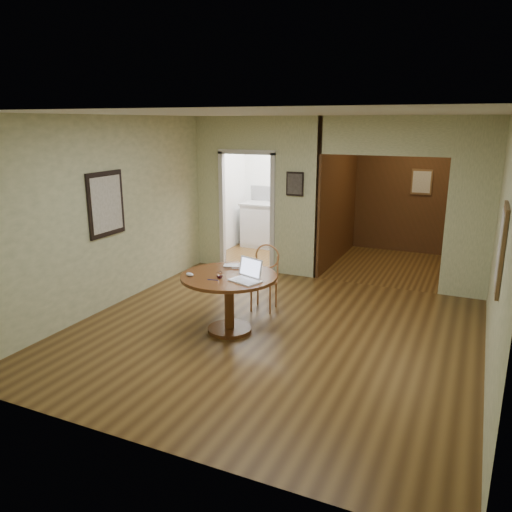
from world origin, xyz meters
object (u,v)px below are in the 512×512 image
at_px(chair, 265,274).
at_px(open_laptop, 248,275).
at_px(dining_table, 229,290).
at_px(closed_laptop, 237,267).

height_order(chair, open_laptop, open_laptop).
relative_size(dining_table, chair, 1.30).
bearing_deg(open_laptop, closed_laptop, 150.75).
xyz_separation_m(chair, closed_laptop, (-0.12, -0.64, 0.25)).
xyz_separation_m(dining_table, open_laptop, (0.30, -0.08, 0.26)).
xyz_separation_m(chair, open_laptop, (0.22, -1.04, 0.31)).
bearing_deg(closed_laptop, dining_table, -102.49).
bearing_deg(chair, dining_table, -100.01).
distance_m(dining_table, chair, 0.96).
relative_size(open_laptop, closed_laptop, 1.16).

